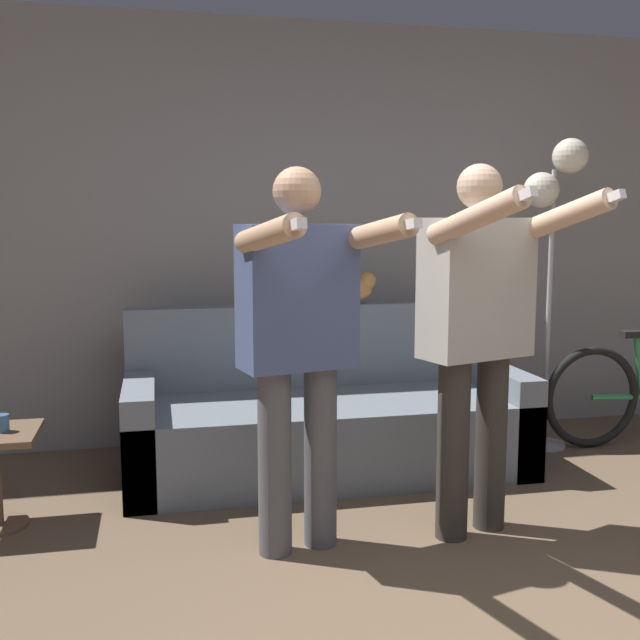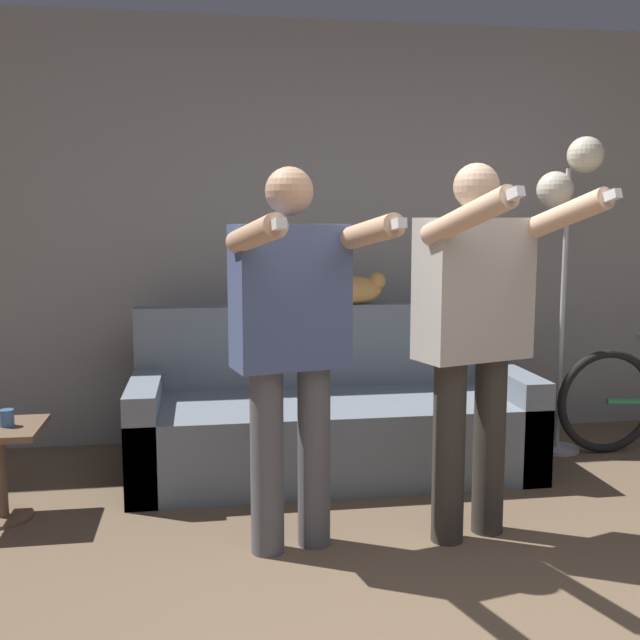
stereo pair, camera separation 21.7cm
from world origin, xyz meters
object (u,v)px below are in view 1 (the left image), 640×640
Objects in this scene: person_left at (299,333)px; person_right at (479,322)px; cat at (345,289)px; couch at (326,420)px; cup at (2,423)px; floor_lamp at (554,202)px.

person_right reaches higher than person_left.
cat is (-0.26, 1.31, 0.03)m from person_right.
cup is (-1.60, -0.47, 0.21)m from couch.
floor_lamp reaches higher than person_left.
floor_lamp is at bearing 11.10° from cup.
floor_lamp is at bearing -8.93° from cat.
couch is 1.36× the size of person_left.
person_right reaches higher than couch.
cup is at bearing -168.90° from floor_lamp.
person_right is (0.79, 0.00, 0.02)m from person_left.
cat is 6.07× the size of cup.
couch is 4.59× the size of cat.
person_right is 1.34m from cat.
cup is at bearing 147.82° from person_right.
person_right is 0.87× the size of floor_lamp.
floor_lamp reaches higher than cat.
cat is (0.53, 1.32, 0.05)m from person_left.
floor_lamp reaches higher than cup.
couch is 27.86× the size of cup.
person_left is at bearing 162.37° from person_right.
floor_lamp is (1.23, -0.19, 0.52)m from cat.
floor_lamp is at bearing 31.31° from person_right.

